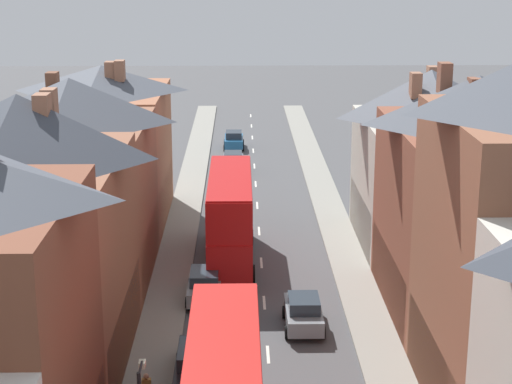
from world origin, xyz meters
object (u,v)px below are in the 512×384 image
double_decker_bus_lead (230,218)px  car_far_grey (234,140)px  car_mid_white (233,162)px  car_parked_left_a (196,364)px  car_parked_right_a (205,284)px  car_near_blue (303,312)px

double_decker_bus_lead → car_far_grey: (0.01, 31.04, -1.98)m
double_decker_bus_lead → car_mid_white: double_decker_bus_lead is taller
double_decker_bus_lead → car_parked_left_a: size_ratio=2.35×
car_mid_white → car_far_grey: 8.79m
double_decker_bus_lead → car_parked_right_a: (-1.29, -5.37, -1.99)m
car_parked_right_a → car_far_grey: bearing=88.0°
double_decker_bus_lead → car_far_grey: size_ratio=2.84×
car_mid_white → car_far_grey: (0.00, 8.79, 0.01)m
double_decker_bus_lead → car_parked_right_a: 5.87m
double_decker_bus_lead → car_parked_right_a: double_decker_bus_lead is taller
car_parked_right_a → car_far_grey: size_ratio=1.11×
car_near_blue → car_parked_right_a: car_near_blue is taller
car_near_blue → car_mid_white: size_ratio=0.90×
car_near_blue → car_parked_left_a: bearing=-132.5°
car_near_blue → car_parked_right_a: (-4.90, 3.73, -0.01)m
car_parked_left_a → double_decker_bus_lead: bearing=84.9°
car_parked_left_a → car_mid_white: 36.73m
car_parked_left_a → car_parked_right_a: size_ratio=1.09×
car_near_blue → car_parked_left_a: size_ratio=0.84×
car_near_blue → car_parked_right_a: 6.16m
double_decker_bus_lead → car_near_blue: size_ratio=2.81×
double_decker_bus_lead → car_parked_left_a: bearing=-95.1°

